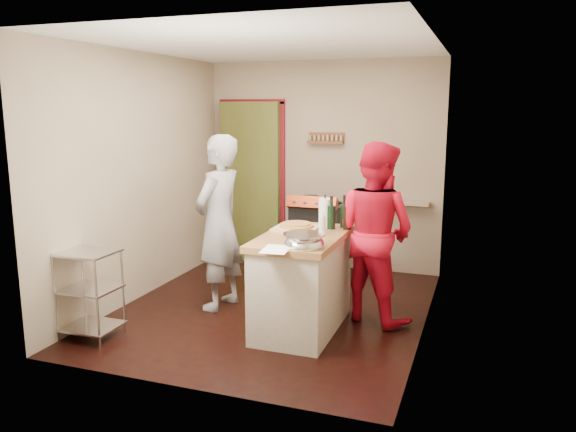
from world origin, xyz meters
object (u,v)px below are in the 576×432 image
object	(u,v)px
stove	(318,237)
island	(302,280)
person_stripe	(219,223)
person_red	(375,232)
wire_shelving	(89,290)

from	to	relation	value
stove	island	size ratio (longest dim) A/B	0.76
person_stripe	person_red	bearing A→B (deg)	106.00
person_stripe	island	bearing A→B (deg)	82.21
island	person_red	bearing A→B (deg)	41.09
stove	person_stripe	xyz separation A→B (m)	(-0.59, -1.53, 0.43)
stove	wire_shelving	world-z (taller)	stove
person_red	stove	bearing A→B (deg)	-29.11
stove	person_stripe	size ratio (longest dim) A/B	0.57
person_red	person_stripe	bearing A→B (deg)	32.90
stove	person_red	world-z (taller)	person_red
person_stripe	wire_shelving	bearing A→B (deg)	-25.85
person_stripe	person_red	size ratio (longest dim) A/B	1.03
stove	wire_shelving	bearing A→B (deg)	-116.85
stove	person_red	bearing A→B (deg)	-54.30
stove	island	world-z (taller)	island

